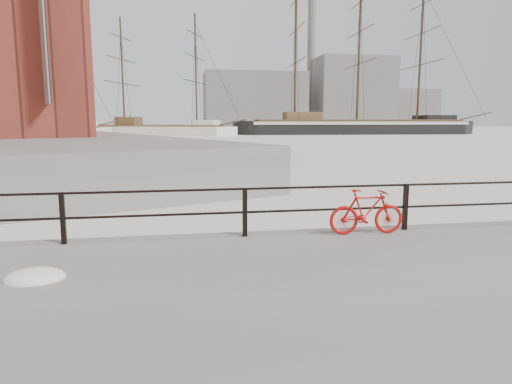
{
  "coord_description": "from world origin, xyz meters",
  "views": [
    {
      "loc": [
        -4.81,
        -9.13,
        2.68
      ],
      "look_at": [
        -2.99,
        1.5,
        1.0
      ],
      "focal_mm": 32.0,
      "sensor_mm": 36.0,
      "label": 1
    }
  ],
  "objects_px": {
    "bicycle": "(367,212)",
    "schooner_left": "(44,137)",
    "schooner_mid": "(161,135)",
    "barque_black": "(356,134)"
  },
  "relations": [
    {
      "from": "schooner_mid",
      "to": "bicycle",
      "type": "bearing_deg",
      "value": -64.14
    },
    {
      "from": "schooner_mid",
      "to": "schooner_left",
      "type": "xyz_separation_m",
      "value": [
        -18.87,
        -7.24,
        0.0
      ]
    },
    {
      "from": "bicycle",
      "to": "schooner_mid",
      "type": "bearing_deg",
      "value": 96.8
    },
    {
      "from": "barque_black",
      "to": "schooner_mid",
      "type": "distance_m",
      "value": 40.04
    },
    {
      "from": "bicycle",
      "to": "schooner_left",
      "type": "height_order",
      "value": "schooner_left"
    },
    {
      "from": "barque_black",
      "to": "schooner_left",
      "type": "relative_size",
      "value": 2.41
    },
    {
      "from": "bicycle",
      "to": "schooner_left",
      "type": "distance_m",
      "value": 77.26
    },
    {
      "from": "bicycle",
      "to": "schooner_left",
      "type": "relative_size",
      "value": 0.07
    },
    {
      "from": "bicycle",
      "to": "barque_black",
      "type": "xyz_separation_m",
      "value": [
        33.0,
        82.14,
        -0.83
      ]
    },
    {
      "from": "barque_black",
      "to": "schooner_mid",
      "type": "height_order",
      "value": "barque_black"
    }
  ]
}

